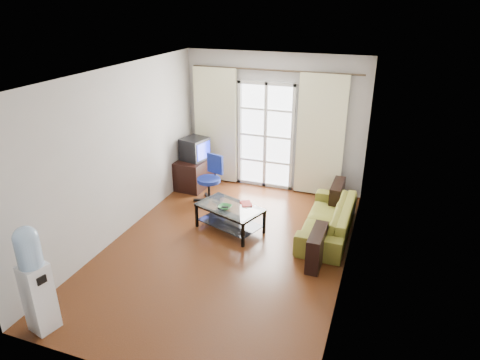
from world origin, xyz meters
name	(u,v)px	position (x,y,z in m)	size (l,w,h in m)	color
floor	(226,248)	(0.00, 0.00, 0.00)	(5.20, 5.20, 0.00)	#5A2E15
ceiling	(224,74)	(0.00, 0.00, 2.70)	(5.20, 5.20, 0.00)	white
wall_back	(274,123)	(0.00, 2.60, 1.35)	(3.60, 0.02, 2.70)	#B9B4B0
wall_front	(121,267)	(0.00, -2.60, 1.35)	(3.60, 0.02, 2.70)	#B9B4B0
wall_left	(119,154)	(-1.80, 0.00, 1.35)	(0.02, 5.20, 2.70)	#B9B4B0
wall_right	(353,186)	(1.80, 0.00, 1.35)	(0.02, 5.20, 2.70)	#B9B4B0
french_door	(265,136)	(-0.15, 2.54, 1.07)	(1.16, 0.06, 2.15)	white
curtain_rod	(274,70)	(0.00, 2.50, 2.38)	(0.04, 0.04, 3.30)	#4C3F2D
curtain_left	(216,126)	(-1.20, 2.48, 1.20)	(0.90, 0.07, 2.35)	#F6F6C6
curtain_right	(320,137)	(0.95, 2.48, 1.20)	(0.90, 0.07, 2.35)	#F6F6C6
radiator	(310,178)	(0.80, 2.50, 0.33)	(0.64, 0.12, 0.64)	#9D9DA0
sofa	(328,219)	(1.40, 1.02, 0.27)	(0.75, 1.85, 0.54)	brown
coffee_table	(230,215)	(-0.16, 0.57, 0.28)	(1.22, 0.95, 0.44)	silver
bowl	(225,207)	(-0.21, 0.48, 0.46)	(0.24, 0.24, 0.05)	#398F34
book	(241,204)	(0.00, 0.70, 0.45)	(0.27, 0.29, 0.02)	#AA1529
remote	(224,207)	(-0.24, 0.50, 0.45)	(0.17, 0.05, 0.02)	black
tv_stand	(194,173)	(-1.50, 2.01, 0.30)	(0.54, 0.82, 0.60)	black
crt_tv	(194,149)	(-1.49, 2.04, 0.82)	(0.57, 0.58, 0.44)	black
task_chair	(210,188)	(-0.92, 1.48, 0.27)	(0.76, 0.76, 0.91)	black
water_cooler	(34,278)	(-1.39, -2.35, 0.72)	(0.34, 0.34, 1.37)	white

